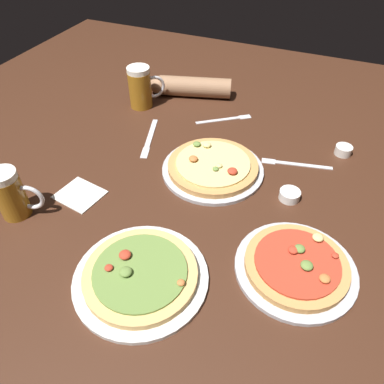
# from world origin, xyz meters

# --- Properties ---
(ground_plane) EXTENTS (2.40, 2.40, 0.03)m
(ground_plane) POSITION_xyz_m (0.00, 0.00, -0.01)
(ground_plane) COLOR #3D2114
(pizza_plate_near) EXTENTS (0.29, 0.29, 0.05)m
(pizza_plate_near) POSITION_xyz_m (0.33, -0.14, 0.02)
(pizza_plate_near) COLOR #B2B2B7
(pizza_plate_near) RESTS_ON ground_plane
(pizza_plate_far) EXTENTS (0.32, 0.32, 0.05)m
(pizza_plate_far) POSITION_xyz_m (0.01, 0.14, 0.02)
(pizza_plate_far) COLOR #B2B2B7
(pizza_plate_far) RESTS_ON ground_plane
(pizza_plate_side) EXTENTS (0.32, 0.32, 0.05)m
(pizza_plate_side) POSITION_xyz_m (0.00, -0.31, 0.02)
(pizza_plate_side) COLOR silver
(pizza_plate_side) RESTS_ON ground_plane
(beer_mug_dark) EXTENTS (0.12, 0.12, 0.16)m
(beer_mug_dark) POSITION_xyz_m (-0.39, 0.41, 0.08)
(beer_mug_dark) COLOR #9E6619
(beer_mug_dark) RESTS_ON ground_plane
(beer_mug_amber) EXTENTS (0.13, 0.08, 0.15)m
(beer_mug_amber) POSITION_xyz_m (-0.42, -0.25, 0.07)
(beer_mug_amber) COLOR #9E6619
(beer_mug_amber) RESTS_ON ground_plane
(ramekin_sauce) EXTENTS (0.06, 0.06, 0.03)m
(ramekin_sauce) POSITION_xyz_m (0.38, 0.39, 0.02)
(ramekin_sauce) COLOR silver
(ramekin_sauce) RESTS_ON ground_plane
(ramekin_butter) EXTENTS (0.06, 0.06, 0.03)m
(ramekin_butter) POSITION_xyz_m (0.26, 0.11, 0.01)
(ramekin_butter) COLOR white
(ramekin_butter) RESTS_ON ground_plane
(napkin_folded) EXTENTS (0.14, 0.13, 0.01)m
(napkin_folded) POSITION_xyz_m (-0.31, -0.12, 0.00)
(napkin_folded) COLOR silver
(napkin_folded) RESTS_ON ground_plane
(fork_left) EXTENTS (0.22, 0.07, 0.01)m
(fork_left) POSITION_xyz_m (0.25, 0.27, 0.00)
(fork_left) COLOR silver
(fork_left) RESTS_ON ground_plane
(knife_right) EXTENTS (0.09, 0.23, 0.01)m
(knife_right) POSITION_xyz_m (-0.26, 0.22, 0.00)
(knife_right) COLOR silver
(knife_right) RESTS_ON ground_plane
(fork_spare) EXTENTS (0.19, 0.14, 0.01)m
(fork_spare) POSITION_xyz_m (-0.05, 0.44, 0.00)
(fork_spare) COLOR silver
(fork_spare) RESTS_ON ground_plane
(diner_arm) EXTENTS (0.34, 0.16, 0.08)m
(diner_arm) POSITION_xyz_m (-0.26, 0.56, 0.04)
(diner_arm) COLOR #936B4C
(diner_arm) RESTS_ON ground_plane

